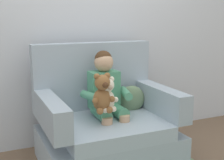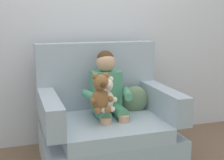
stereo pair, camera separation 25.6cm
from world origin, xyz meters
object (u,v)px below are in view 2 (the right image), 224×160
at_px(armchair, 106,125).
at_px(plush_cream, 106,95).
at_px(throw_pillow, 135,100).
at_px(seated_child, 108,93).
at_px(plush_brown, 101,94).

distance_m(armchair, plush_cream, 0.37).
bearing_deg(armchair, throw_pillow, 18.62).
relative_size(armchair, throw_pillow, 4.41).
height_order(seated_child, plush_brown, seated_child).
distance_m(seated_child, plush_brown, 0.24).
relative_size(armchair, seated_child, 1.39).
bearing_deg(throw_pillow, plush_brown, -144.67).
height_order(armchair, plush_brown, armchair).
xyz_separation_m(plush_cream, plush_brown, (-0.05, -0.01, 0.02)).
xyz_separation_m(plush_brown, throw_pillow, (0.42, 0.30, -0.16)).
bearing_deg(throw_pillow, seated_child, -162.01).
bearing_deg(plush_cream, seated_child, 72.79).
relative_size(armchair, plush_cream, 3.99).
height_order(armchair, seated_child, armchair).
relative_size(armchair, plush_brown, 3.53).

